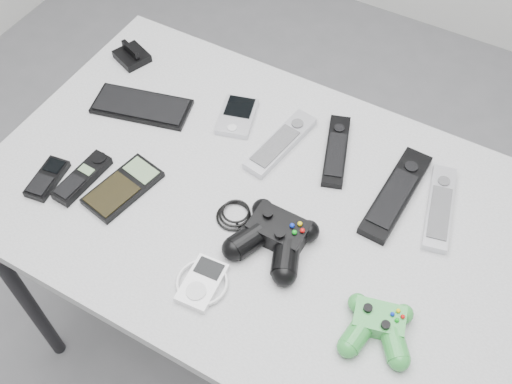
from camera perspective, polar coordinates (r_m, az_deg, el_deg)
The scene contains 15 objects.
floor at distance 1.89m, azimuth 0.49°, elevation -15.17°, with size 3.50×3.50×0.00m, color slate.
desk at distance 1.28m, azimuth 0.13°, elevation -2.30°, with size 1.13×0.73×0.76m.
pda_keyboard at distance 1.41m, azimuth -10.83°, elevation 8.05°, with size 0.22×0.09×0.01m, color black.
dock_bracket at distance 1.53m, azimuth -11.80°, elevation 12.84°, with size 0.08×0.07×0.04m, color black.
pda at distance 1.37m, azimuth -1.81°, elevation 7.26°, with size 0.08×0.12×0.02m, color #B9B9C1.
remote_silver_a at distance 1.31m, azimuth 2.37°, elevation 4.72°, with size 0.05×0.20×0.02m, color #B9B9C1.
remote_black_a at distance 1.31m, azimuth 7.65°, elevation 3.97°, with size 0.04×0.19×0.02m, color black.
remote_black_b at distance 1.26m, azimuth 13.21°, elevation -0.13°, with size 0.06×0.24×0.02m, color black.
remote_silver_b at distance 1.26m, azimuth 17.10°, elevation -1.39°, with size 0.05×0.21×0.02m, color #BBBCC3.
mobile_phone at distance 1.32m, azimuth -19.27°, elevation 1.24°, with size 0.05×0.11×0.02m, color black.
cordless_handset at distance 1.30m, azimuth -16.22°, elevation 1.33°, with size 0.04×0.14×0.02m, color black.
calculator at distance 1.27m, azimuth -12.56°, elevation 0.43°, with size 0.08×0.16×0.02m, color black.
mp3_player at distance 1.12m, azimuth -5.16°, elevation -8.58°, with size 0.10×0.10×0.02m, color white.
controller_black at distance 1.15m, azimuth 1.77°, elevation -4.16°, with size 0.26×0.17×0.05m, color black, non-canonical shape.
controller_green at distance 1.09m, azimuth 11.54°, elevation -12.38°, with size 0.13×0.13×0.04m, color #24843D, non-canonical shape.
Camera 1 is at (0.32, -0.60, 1.76)m, focal length 42.00 mm.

